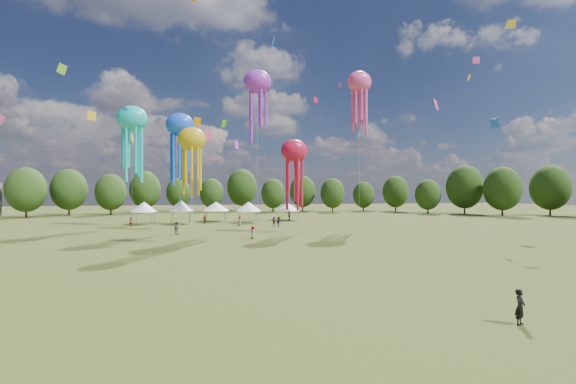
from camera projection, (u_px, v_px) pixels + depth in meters
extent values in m
plane|color=#384416|center=(315.00, 319.00, 16.84)|extent=(300.00, 300.00, 0.00)
imported|color=black|center=(520.00, 307.00, 16.10)|extent=(0.70, 0.62, 1.61)
imported|color=gray|center=(176.00, 228.00, 49.89)|extent=(1.04, 0.93, 1.76)
imported|color=gray|center=(240.00, 221.00, 63.02)|extent=(0.62, 0.87, 1.67)
imported|color=gray|center=(289.00, 216.00, 73.96)|extent=(0.75, 0.94, 1.89)
imported|color=gray|center=(279.00, 222.00, 61.28)|extent=(1.21, 1.17, 1.66)
imported|color=gray|center=(204.00, 219.00, 67.50)|extent=(0.98, 0.75, 1.55)
imported|color=gray|center=(274.00, 221.00, 63.28)|extent=(1.35, 1.32, 1.55)
imported|color=gray|center=(131.00, 222.00, 61.62)|extent=(0.66, 0.70, 1.60)
imported|color=gray|center=(253.00, 232.00, 45.62)|extent=(0.54, 0.80, 1.61)
cylinder|color=#47474C|center=(132.00, 219.00, 64.46)|extent=(0.08, 0.08, 2.17)
cylinder|color=#47474C|center=(136.00, 218.00, 67.71)|extent=(0.08, 0.08, 2.17)
cylinder|color=#47474C|center=(152.00, 219.00, 65.16)|extent=(0.08, 0.08, 2.17)
cylinder|color=#47474C|center=(155.00, 217.00, 68.41)|extent=(0.08, 0.08, 2.17)
cube|color=white|center=(144.00, 212.00, 66.44)|extent=(3.73, 3.73, 0.10)
cone|color=white|center=(144.00, 207.00, 66.44)|extent=(4.84, 4.84, 1.86)
cylinder|color=#47474C|center=(171.00, 218.00, 65.11)|extent=(0.08, 0.08, 2.33)
cylinder|color=#47474C|center=(173.00, 217.00, 68.27)|extent=(0.08, 0.08, 2.33)
cylinder|color=#47474C|center=(189.00, 218.00, 65.79)|extent=(0.08, 0.08, 2.33)
cylinder|color=#47474C|center=(190.00, 217.00, 68.95)|extent=(0.08, 0.08, 2.33)
cube|color=white|center=(181.00, 211.00, 67.03)|extent=(3.63, 3.63, 0.10)
cone|color=white|center=(181.00, 205.00, 67.03)|extent=(4.72, 4.72, 2.00)
cylinder|color=#47474C|center=(206.00, 217.00, 69.97)|extent=(0.08, 0.08, 2.08)
cylinder|color=#47474C|center=(206.00, 216.00, 73.71)|extent=(0.08, 0.08, 2.08)
cylinder|color=#47474C|center=(226.00, 217.00, 70.77)|extent=(0.08, 0.08, 2.08)
cylinder|color=#47474C|center=(225.00, 216.00, 74.52)|extent=(0.08, 0.08, 2.08)
cube|color=white|center=(216.00, 211.00, 72.24)|extent=(4.23, 4.23, 0.10)
cone|color=white|center=(216.00, 206.00, 72.24)|extent=(5.50, 5.50, 1.78)
cylinder|color=#47474C|center=(240.00, 218.00, 67.65)|extent=(0.08, 0.08, 2.14)
cylinder|color=#47474C|center=(239.00, 217.00, 71.03)|extent=(0.08, 0.08, 2.14)
cylinder|color=#47474C|center=(258.00, 218.00, 68.38)|extent=(0.08, 0.08, 2.14)
cylinder|color=#47474C|center=(256.00, 216.00, 71.76)|extent=(0.08, 0.08, 2.14)
cube|color=white|center=(248.00, 211.00, 69.71)|extent=(3.86, 3.86, 0.10)
cone|color=white|center=(248.00, 206.00, 69.71)|extent=(5.02, 5.02, 1.83)
cylinder|color=#47474C|center=(281.00, 216.00, 73.45)|extent=(0.08, 0.08, 1.89)
cylinder|color=#47474C|center=(278.00, 215.00, 76.92)|extent=(0.08, 0.08, 1.89)
cylinder|color=#47474C|center=(298.00, 216.00, 74.19)|extent=(0.08, 0.08, 1.89)
cylinder|color=#47474C|center=(294.00, 215.00, 77.67)|extent=(0.08, 0.08, 1.89)
cube|color=white|center=(288.00, 211.00, 75.56)|extent=(3.95, 3.95, 0.10)
cone|color=white|center=(288.00, 207.00, 75.56)|extent=(5.14, 5.14, 1.62)
ellipsoid|color=#1C59FF|center=(180.00, 125.00, 54.06)|extent=(4.15, 2.90, 3.53)
cylinder|color=beige|center=(180.00, 178.00, 54.06)|extent=(0.03, 0.03, 16.18)
ellipsoid|color=#B031DA|center=(258.00, 82.00, 60.26)|extent=(4.70, 3.29, 4.00)
cylinder|color=beige|center=(258.00, 155.00, 60.27)|extent=(0.03, 0.03, 24.64)
ellipsoid|color=red|center=(294.00, 151.00, 51.54)|extent=(3.90, 2.73, 3.31)
cylinder|color=beige|center=(294.00, 192.00, 51.55)|extent=(0.03, 0.03, 11.96)
ellipsoid|color=#18CDD1|center=(132.00, 118.00, 61.76)|extent=(5.12, 3.59, 4.36)
cylinder|color=beige|center=(132.00, 172.00, 61.77)|extent=(0.03, 0.03, 18.75)
ellipsoid|color=yellow|center=(192.00, 139.00, 40.25)|extent=(3.10, 2.17, 2.63)
cylinder|color=beige|center=(192.00, 192.00, 40.25)|extent=(0.03, 0.03, 12.00)
ellipsoid|color=#FF4B94|center=(359.00, 82.00, 66.76)|extent=(4.70, 3.29, 4.00)
cylinder|color=beige|center=(359.00, 153.00, 66.77)|extent=(0.03, 0.03, 26.62)
cube|color=#FF4B94|center=(208.00, 134.00, 76.32)|extent=(1.87, 1.45, 2.60)
cube|color=#B031DA|center=(340.00, 85.00, 82.25)|extent=(0.86, 0.73, 0.86)
cube|color=orange|center=(197.00, 122.00, 54.65)|extent=(1.20, 0.44, 1.44)
cube|color=yellow|center=(511.00, 24.00, 41.93)|extent=(1.22, 0.85, 1.32)
cube|color=#FF4B94|center=(476.00, 60.00, 52.81)|extent=(1.14, 0.82, 1.23)
cube|color=yellow|center=(132.00, 138.00, 78.38)|extent=(0.44, 2.31, 2.57)
cube|color=#71C520|center=(62.00, 69.00, 42.16)|extent=(1.02, 0.63, 1.33)
cube|color=#1C59FF|center=(273.00, 42.00, 65.79)|extent=(0.76, 2.22, 2.41)
cube|color=#FF4B94|center=(436.00, 105.00, 68.09)|extent=(1.42, 1.71, 2.39)
cube|color=red|center=(316.00, 100.00, 78.45)|extent=(1.24, 0.81, 1.63)
cube|color=orange|center=(469.00, 78.00, 53.82)|extent=(0.89, 0.60, 0.99)
cube|color=yellow|center=(92.00, 116.00, 67.23)|extent=(1.25, 0.87, 1.87)
cube|color=#71C520|center=(224.00, 124.00, 65.21)|extent=(1.02, 1.35, 1.43)
cube|color=#1C59FF|center=(495.00, 123.00, 55.13)|extent=(1.51, 1.01, 1.56)
cube|color=#B031DA|center=(237.00, 145.00, 74.40)|extent=(1.01, 1.51, 1.96)
cylinder|color=#38281C|center=(26.00, 210.00, 83.36)|extent=(0.44, 0.44, 3.36)
ellipsoid|color=#274115|center=(26.00, 190.00, 83.36)|extent=(8.40, 8.40, 10.51)
cylinder|color=#38281C|center=(69.00, 208.00, 91.87)|extent=(0.44, 0.44, 3.41)
ellipsoid|color=#274115|center=(69.00, 189.00, 91.86)|extent=(8.53, 8.53, 10.66)
cylinder|color=#38281C|center=(111.00, 209.00, 93.53)|extent=(0.44, 0.44, 3.07)
ellipsoid|color=#274115|center=(111.00, 192.00, 93.52)|extent=(7.66, 7.66, 9.58)
cylinder|color=#38281C|center=(145.00, 207.00, 103.15)|extent=(0.44, 0.44, 3.43)
ellipsoid|color=#274115|center=(145.00, 190.00, 103.14)|extent=(8.58, 8.58, 10.73)
cylinder|color=#38281C|center=(179.00, 206.00, 110.48)|extent=(0.44, 0.44, 2.95)
ellipsoid|color=#274115|center=(179.00, 193.00, 110.48)|extent=(7.37, 7.37, 9.21)
cylinder|color=#38281C|center=(212.00, 207.00, 108.79)|extent=(0.44, 0.44, 2.89)
ellipsoid|color=#274115|center=(212.00, 193.00, 108.78)|extent=(7.23, 7.23, 9.04)
cylinder|color=#38281C|center=(242.00, 204.00, 115.14)|extent=(0.44, 0.44, 3.84)
ellipsoid|color=#274115|center=(242.00, 187.00, 115.13)|extent=(9.60, 9.60, 11.99)
cylinder|color=#38281C|center=(273.00, 207.00, 106.07)|extent=(0.44, 0.44, 2.84)
ellipsoid|color=#274115|center=(273.00, 193.00, 106.07)|extent=(7.11, 7.11, 8.89)
cylinder|color=#38281C|center=(303.00, 206.00, 110.66)|extent=(0.44, 0.44, 3.16)
ellipsoid|color=#274115|center=(303.00, 191.00, 110.65)|extent=(7.91, 7.91, 9.88)
cylinder|color=#38281C|center=(333.00, 207.00, 106.67)|extent=(0.44, 0.44, 2.88)
ellipsoid|color=#274115|center=(333.00, 193.00, 106.67)|extent=(7.21, 7.21, 9.01)
cylinder|color=#38281C|center=(363.00, 207.00, 110.86)|extent=(0.44, 0.44, 2.63)
ellipsoid|color=#274115|center=(363.00, 195.00, 110.85)|extent=(6.57, 6.57, 8.22)
cylinder|color=#38281C|center=(396.00, 206.00, 109.31)|extent=(0.44, 0.44, 3.13)
ellipsoid|color=#274115|center=(396.00, 192.00, 109.31)|extent=(7.81, 7.81, 9.77)
cylinder|color=#38281C|center=(428.00, 209.00, 98.32)|extent=(0.44, 0.44, 2.72)
ellipsoid|color=#274115|center=(428.00, 194.00, 98.32)|extent=(6.80, 6.80, 8.50)
cylinder|color=#38281C|center=(465.00, 207.00, 97.45)|extent=(0.44, 0.44, 3.81)
ellipsoid|color=#274115|center=(465.00, 187.00, 97.45)|extent=(9.52, 9.52, 11.90)
cylinder|color=#38281C|center=(502.00, 209.00, 89.29)|extent=(0.44, 0.44, 3.51)
ellipsoid|color=#274115|center=(502.00, 189.00, 89.29)|extent=(8.78, 8.78, 10.97)
cylinder|color=#38281C|center=(550.00, 208.00, 90.49)|extent=(0.44, 0.44, 3.64)
ellipsoid|color=#274115|center=(550.00, 188.00, 90.48)|extent=(9.10, 9.10, 11.37)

